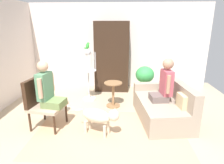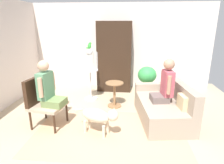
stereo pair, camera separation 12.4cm
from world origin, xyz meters
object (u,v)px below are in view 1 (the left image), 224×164
Objects in this scene: armchair at (41,100)px; parrot at (87,46)px; couch at (163,106)px; round_end_table at (113,93)px; armoire_cabinet at (112,57)px; person_on_armchair at (47,88)px; dog at (99,116)px; bird_cage_stand at (88,73)px; potted_plant at (145,76)px; person_on_couch at (165,83)px.

parrot is (0.71, 1.49, 0.92)m from armchair.
couch is 1.29m from round_end_table.
armoire_cabinet is (-0.11, 1.33, 0.70)m from round_end_table.
round_end_table is (1.24, 1.09, -0.48)m from person_on_armchair.
dog is at bearing -98.30° from round_end_table.
couch is 2.42m from armoire_cabinet.
couch is 2.68× the size of round_end_table.
couch reaches higher than round_end_table.
parrot reaches higher than dog.
bird_cage_stand is (-0.51, 1.75, 0.40)m from dog.
armoire_cabinet reaches higher than dog.
potted_plant is at bearing 42.77° from person_on_armchair.
bird_cage_stand is at bearing 148.46° from round_end_table.
armoire_cabinet reaches higher than bird_cage_stand.
round_end_table is at bearing -31.54° from bird_cage_stand.
round_end_table is 0.74× the size of potted_plant.
bird_cage_stand is (-1.83, 1.05, -0.06)m from person_on_couch.
bird_cage_stand reaches higher than couch.
armchair is 0.31m from person_on_armchair.
armchair is 2.58m from person_on_couch.
dog is (-1.34, -0.73, 0.08)m from couch.
armchair is 1.58× the size of round_end_table.
parrot is at bearing -164.60° from potted_plant.
armchair is at bearing -115.27° from bird_cage_stand.
dog is at bearing -12.39° from person_on_armchair.
couch is at bearing -27.13° from round_end_table.
armoire_cabinet is (-1.24, 1.94, 0.22)m from person_on_couch.
potted_plant is at bearing 15.40° from parrot.
round_end_table is (1.41, 1.06, -0.22)m from armchair.
person_on_armchair is at bearing 167.61° from dog.
round_end_table is 1.33m from dog.
person_on_armchair is 1.16m from dog.
armoire_cabinet is (1.12, 2.42, 0.22)m from person_on_armchair.
bird_cage_stand reaches higher than person_on_armchair.
dog is at bearing -151.46° from couch.
potted_plant is (0.87, 0.86, 0.22)m from round_end_table.
parrot is (0.54, 1.52, 0.66)m from person_on_armchair.
round_end_table is at bearing 37.09° from armchair.
armchair is 0.72× the size of bird_cage_stand.
parrot is (0.01, -0.00, 0.72)m from bird_cage_stand.
potted_plant is (2.28, 1.93, 0.00)m from armchair.
parrot is at bearing 151.08° from couch.
armchair is at bearing -169.50° from couch.
round_end_table is 1.40m from parrot.
parrot is (-0.70, 0.43, 1.14)m from round_end_table.
person_on_armchair reaches higher than couch.
potted_plant reaches higher than couch.
parrot is at bearing 70.40° from person_on_armchair.
person_on_armchair is (-2.39, -0.50, 0.55)m from couch.
dog is (-1.32, -0.71, -0.46)m from person_on_couch.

